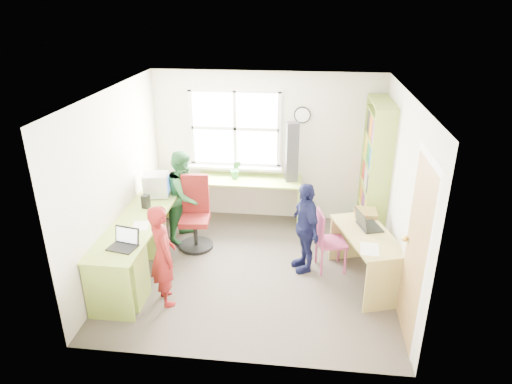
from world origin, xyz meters
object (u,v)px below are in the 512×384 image
laptop_right (366,224)px  person_navy (305,227)px  bookshelf (374,175)px  wooden_chair (327,239)px  right_desk (367,247)px  person_green (185,195)px  l_desk (151,246)px  person_red (163,255)px  cd_tower (292,152)px  crt_monitor (156,185)px  swivel_chair (195,217)px  laptop_left (124,242)px  potted_plant (236,170)px

laptop_right → person_navy: person_navy is taller
person_navy → bookshelf: bearing=114.6°
person_navy → wooden_chair: bearing=71.8°
bookshelf → laptop_right: size_ratio=5.13×
right_desk → bookshelf: (0.20, 1.29, 0.49)m
right_desk → person_green: 2.75m
l_desk → wooden_chair: size_ratio=3.45×
bookshelf → person_red: bearing=-143.2°
bookshelf → wooden_chair: 1.35m
cd_tower → person_navy: cd_tower is taller
cd_tower → person_red: (-1.40, -2.25, -0.58)m
laptop_right → crt_monitor: bearing=61.7°
swivel_chair → laptop_right: 2.44m
bookshelf → cd_tower: size_ratio=2.25×
right_desk → person_red: size_ratio=1.05×
laptop_left → potted_plant: bearing=78.3°
crt_monitor → person_green: 0.46m
swivel_chair → person_navy: 1.67m
potted_plant → bookshelf: bearing=-6.6°
cd_tower → bookshelf: bearing=-24.7°
wooden_chair → laptop_right: (0.48, -0.10, 0.30)m
person_red → person_green: bearing=-26.2°
l_desk → swivel_chair: (0.38, 0.87, 0.01)m
swivel_chair → potted_plant: bearing=55.4°
laptop_left → potted_plant: size_ratio=1.17×
l_desk → person_navy: size_ratio=2.36×
laptop_right → person_red: person_red is taller
cd_tower → person_green: (-1.55, -0.65, -0.52)m
person_red → right_desk: bearing=-106.2°
crt_monitor → potted_plant: (1.03, 0.80, -0.02)m
swivel_chair → person_navy: size_ratio=0.86×
right_desk → laptop_right: (-0.01, 0.17, 0.25)m
right_desk → swivel_chair: size_ratio=1.24×
l_desk → person_red: (0.33, -0.50, 0.18)m
potted_plant → person_red: person_red is taller
person_green → person_red: bearing=-161.3°
person_navy → potted_plant: bearing=-161.4°
l_desk → wooden_chair: bearing=10.9°
cd_tower → person_green: cd_tower is taller
person_red → person_navy: (1.65, 0.92, -0.01)m
laptop_right → l_desk: bearing=79.8°
wooden_chair → potted_plant: (-1.42, 1.28, 0.44)m
swivel_chair → person_green: size_ratio=0.78×
right_desk → wooden_chair: (-0.49, 0.26, -0.05)m
laptop_left → laptop_right: bearing=28.5°
laptop_right → right_desk: bearing=166.8°
wooden_chair → person_navy: (-0.30, -0.02, 0.16)m
crt_monitor → laptop_left: (0.08, -1.45, -0.12)m
potted_plant → cd_tower: bearing=2.0°
bookshelf → laptop_right: (-0.21, -1.13, -0.24)m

